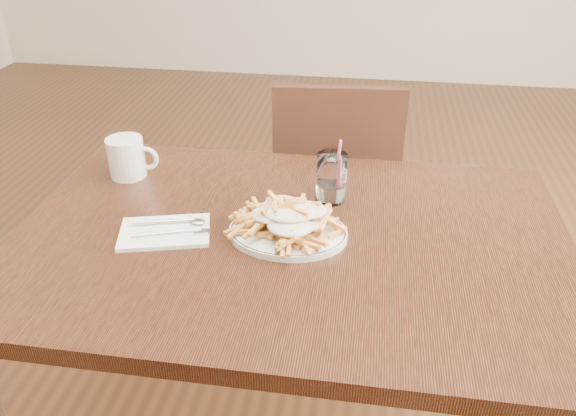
% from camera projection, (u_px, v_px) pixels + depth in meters
% --- Properties ---
extents(table, '(1.20, 0.80, 0.75)m').
position_uv_depth(table, '(289.00, 263.00, 1.25)').
color(table, black).
rests_on(table, ground).
extents(chair_far, '(0.44, 0.44, 0.88)m').
position_uv_depth(chair_far, '(335.00, 184.00, 1.94)').
color(chair_far, black).
rests_on(chair_far, ground).
extents(fries_plate, '(0.30, 0.27, 0.02)m').
position_uv_depth(fries_plate, '(288.00, 233.00, 1.20)').
color(fries_plate, white).
rests_on(fries_plate, table).
extents(loaded_fries, '(0.27, 0.24, 0.07)m').
position_uv_depth(loaded_fries, '(288.00, 215.00, 1.18)').
color(loaded_fries, gold).
rests_on(loaded_fries, fries_plate).
extents(napkin, '(0.22, 0.17, 0.01)m').
position_uv_depth(napkin, '(165.00, 232.00, 1.21)').
color(napkin, white).
rests_on(napkin, table).
extents(cutlery, '(0.18, 0.12, 0.01)m').
position_uv_depth(cutlery, '(165.00, 228.00, 1.21)').
color(cutlery, silver).
rests_on(cutlery, napkin).
extents(water_glass, '(0.07, 0.07, 0.16)m').
position_uv_depth(water_glass, '(331.00, 180.00, 1.32)').
color(water_glass, white).
rests_on(water_glass, table).
extents(coffee_mug, '(0.13, 0.09, 0.10)m').
position_uv_depth(coffee_mug, '(127.00, 158.00, 1.42)').
color(coffee_mug, white).
rests_on(coffee_mug, table).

